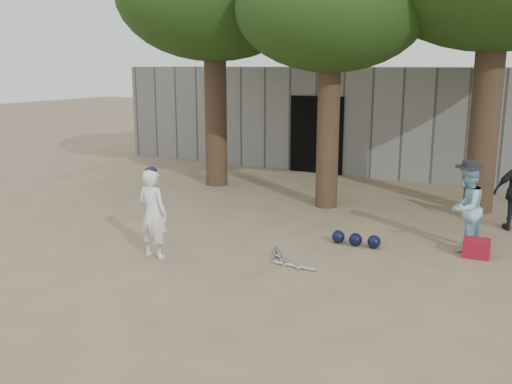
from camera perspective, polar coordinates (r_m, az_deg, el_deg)
The scene contains 7 objects.
ground at distance 9.47m, azimuth -6.16°, elevation -6.39°, with size 70.00×70.00×0.00m, color #937C5E.
boy_player at distance 9.33m, azimuth -10.28°, elevation -2.13°, with size 0.53×0.35×1.46m, color white.
spectator_blue at distance 10.15m, azimuth 20.23°, elevation -1.53°, with size 0.71×0.55×1.46m, color #8DC5DA.
red_bag at distance 10.01m, azimuth 21.18°, elevation -5.26°, with size 0.42×0.32×0.30m, color maroon.
back_building at distance 18.45m, azimuth 12.67°, elevation 7.43°, with size 16.00×5.24×3.00m.
helmet_row at distance 10.06m, azimuth 9.95°, elevation -4.68°, with size 0.87×0.27×0.23m.
bat_pile at distance 9.18m, azimuth 2.84°, elevation -6.78°, with size 1.06×0.81×0.06m.
Camera 1 is at (5.21, -7.29, 3.08)m, focal length 40.00 mm.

